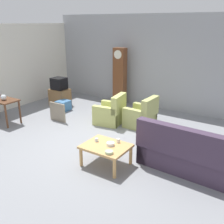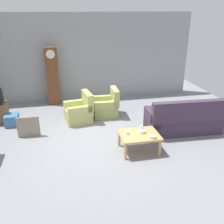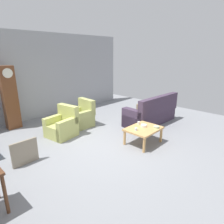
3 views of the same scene
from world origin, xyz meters
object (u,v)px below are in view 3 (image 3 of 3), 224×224
at_px(couch_floral, 151,114).
at_px(grandfather_clock, 10,98).
at_px(armchair_olive_near, 62,126).
at_px(coffee_table_wood, 143,130).
at_px(cup_white_porcelain, 139,123).
at_px(armchair_olive_far, 81,118).
at_px(bowl_shallow_green, 156,127).
at_px(cup_blue_rimmed, 136,129).
at_px(framed_picture_leaning, 25,153).
at_px(bowl_white_stacked, 144,126).

bearing_deg(couch_floral, grandfather_clock, 139.12).
xyz_separation_m(couch_floral, armchair_olive_near, (-2.84, 1.36, -0.05)).
height_order(coffee_table_wood, cup_white_porcelain, cup_white_porcelain).
bearing_deg(grandfather_clock, armchair_olive_far, -42.00).
bearing_deg(bowl_shallow_green, couch_floral, 36.95).
height_order(armchair_olive_far, bowl_shallow_green, armchair_olive_far).
bearing_deg(grandfather_clock, bowl_shallow_green, -60.82).
relative_size(coffee_table_wood, cup_blue_rimmed, 12.76).
distance_m(armchair_olive_far, cup_white_porcelain, 2.15).
bearing_deg(cup_blue_rimmed, couch_floral, 20.37).
distance_m(couch_floral, bowl_shallow_green, 1.65).
xyz_separation_m(armchair_olive_near, grandfather_clock, (-0.78, 1.78, 0.74)).
distance_m(armchair_olive_near, cup_white_porcelain, 2.32).
relative_size(armchair_olive_near, grandfather_clock, 0.44).
xyz_separation_m(framed_picture_leaning, bowl_shallow_green, (3.00, -1.60, 0.20)).
distance_m(armchair_olive_near, framed_picture_leaning, 1.65).
xyz_separation_m(bowl_white_stacked, bowl_shallow_green, (0.17, -0.31, -0.01)).
relative_size(armchair_olive_near, framed_picture_leaning, 1.53).
bearing_deg(armchair_olive_near, armchair_olive_far, 15.83).
relative_size(grandfather_clock, framed_picture_leaning, 3.46).
relative_size(framed_picture_leaning, cup_white_porcelain, 7.00).
distance_m(couch_floral, armchair_olive_far, 2.52).
bearing_deg(armchair_olive_far, coffee_table_wood, -81.15).
xyz_separation_m(grandfather_clock, framed_picture_leaning, (-0.70, -2.52, -0.75)).
height_order(coffee_table_wood, cup_blue_rimmed, cup_blue_rimmed).
relative_size(armchair_olive_far, coffee_table_wood, 0.96).
bearing_deg(armchair_olive_far, bowl_white_stacked, -79.05).
xyz_separation_m(framed_picture_leaning, bowl_white_stacked, (2.83, -1.29, 0.20)).
bearing_deg(bowl_white_stacked, cup_blue_rimmed, -179.30).
distance_m(armchair_olive_far, framed_picture_leaning, 2.59).
height_order(couch_floral, grandfather_clock, grandfather_clock).
bearing_deg(bowl_shallow_green, armchair_olive_far, 103.31).
distance_m(armchair_olive_near, cup_blue_rimmed, 2.28).
height_order(couch_floral, armchair_olive_near, couch_floral).
bearing_deg(armchair_olive_far, couch_floral, -39.87).
bearing_deg(bowl_white_stacked, coffee_table_wood, -145.06).
relative_size(couch_floral, armchair_olive_near, 2.32).
bearing_deg(coffee_table_wood, cup_white_porcelain, 62.51).
xyz_separation_m(coffee_table_wood, cup_white_porcelain, (0.14, 0.27, 0.11)).
bearing_deg(framed_picture_leaning, bowl_white_stacked, -24.55).
height_order(grandfather_clock, cup_white_porcelain, grandfather_clock).
bearing_deg(cup_white_porcelain, couch_floral, 18.22).
xyz_separation_m(grandfather_clock, cup_white_porcelain, (2.19, -3.60, -0.54)).
xyz_separation_m(couch_floral, grandfather_clock, (-3.62, 3.13, 0.69)).
height_order(armchair_olive_far, cup_white_porcelain, armchair_olive_far).
distance_m(armchair_olive_near, grandfather_clock, 2.07).
bearing_deg(bowl_white_stacked, couch_floral, 24.64).
bearing_deg(coffee_table_wood, couch_floral, 25.21).
relative_size(coffee_table_wood, cup_white_porcelain, 11.21).
distance_m(coffee_table_wood, framed_picture_leaning, 3.06).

